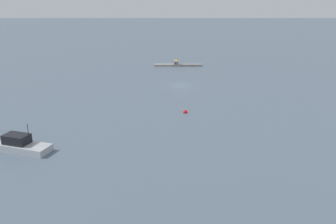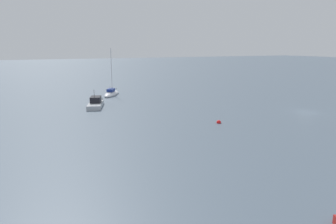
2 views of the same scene
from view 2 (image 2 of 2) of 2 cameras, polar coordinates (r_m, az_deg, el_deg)
name	(u,v)px [view 2 (image 2 of 2)]	position (r m, az deg, el deg)	size (l,w,h in m)	color
ground_plane	(306,112)	(57.94, 24.59, -0.04)	(500.00, 500.00, 0.00)	slate
sailboat_white_near	(111,94)	(72.05, -10.60, 3.42)	(8.04, 6.23, 11.32)	silver
motorboat_grey_far	(96,104)	(59.72, -13.38, 1.54)	(8.15, 4.71, 4.38)	#ADB2B7
mooring_buoy_mid	(219,122)	(45.86, 9.54, -1.94)	(0.68, 0.68, 0.68)	red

